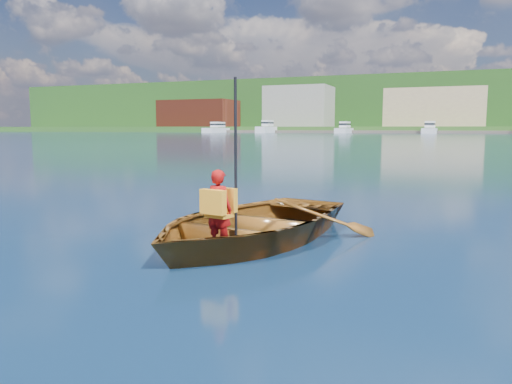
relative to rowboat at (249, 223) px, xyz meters
name	(u,v)px	position (x,y,z in m)	size (l,w,h in m)	color
ground	(331,248)	(1.16, 0.03, -0.26)	(600.00, 600.00, 0.00)	#162543
rowboat	(249,223)	(0.00, 0.00, 0.00)	(3.52, 4.40, 0.81)	#68260A
child_paddler	(219,207)	(-0.03, -0.91, 0.37)	(0.40, 0.39, 2.10)	#9D0D0C
shoreline	(452,108)	(1.16, 236.64, 10.07)	(400.00, 140.00, 22.00)	#375C20
dock	(465,132)	(5.54, 148.03, 0.14)	(160.04, 6.09, 0.80)	brown
waterfront_buildings	(425,109)	(-6.57, 165.03, 7.49)	(202.00, 16.00, 14.00)	brown
marina_yachts	(417,129)	(-7.42, 143.37, 1.07)	(143.38, 13.61, 4.21)	silver
hillside_trees	(440,93)	(-4.14, 231.93, 16.66)	(297.68, 81.46, 25.99)	#382314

